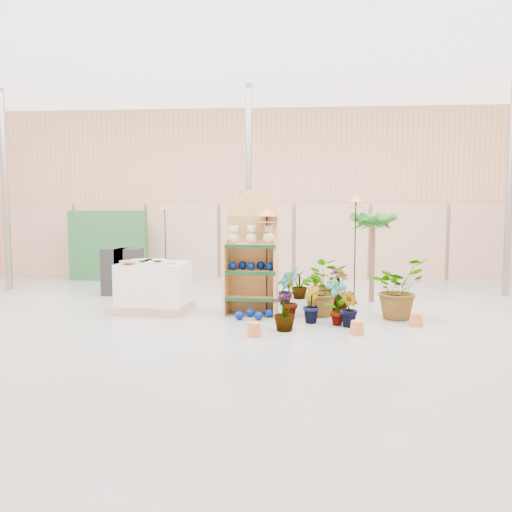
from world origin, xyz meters
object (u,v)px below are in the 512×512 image
Objects in this scene: pallet_stack at (154,287)px; potted_plant_2 at (322,289)px; display_shelf at (252,257)px; bird_table_front at (267,216)px.

pallet_stack is 1.48× the size of potted_plant_2.
potted_plant_2 is at bearing 2.81° from pallet_stack.
display_shelf is 1.17× the size of bird_table_front.
display_shelf is 0.79m from bird_table_front.
bird_table_front is 2.05× the size of potted_plant_2.
display_shelf reaches higher than potted_plant_2.
display_shelf is at bearing 5.85° from pallet_stack.
bird_table_front is (0.27, -0.12, 0.73)m from display_shelf.
display_shelf reaches higher than bird_table_front.
display_shelf reaches higher than pallet_stack.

